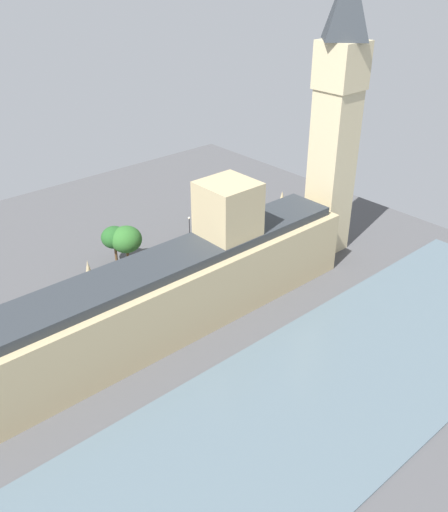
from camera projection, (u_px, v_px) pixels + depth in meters
ground_plane at (164, 321)px, 99.70m from camera, size 144.79×144.79×0.00m
river_thames at (292, 416)px, 79.47m from camera, size 30.72×130.31×0.25m
parliament_building at (177, 287)px, 95.85m from camera, size 12.65×74.79×23.49m
clock_tower at (337, 110)px, 109.66m from camera, size 8.19×8.19×58.63m
double_decker_bus_corner at (213, 238)px, 122.54m from camera, size 2.90×10.57×4.75m
car_silver_by_river_gate at (156, 270)px, 113.67m from camera, size 2.02×4.48×1.74m
car_black_far_end at (126, 283)px, 109.22m from camera, size 2.08×4.40×1.74m
car_dark_green_midblock at (12, 330)px, 96.07m from camera, size 2.05×4.20×1.74m
pedestrian_opposite_hall at (238, 259)px, 118.09m from camera, size 0.62×0.62×1.49m
pedestrian_under_trees at (174, 288)px, 108.06m from camera, size 0.66×0.64×1.58m
plane_tree_near_tower at (114, 237)px, 114.65m from camera, size 5.35×5.35×8.57m
plane_tree_leading at (126, 239)px, 114.20m from camera, size 6.44×6.44×8.86m
plane_tree_kerbside at (217, 201)px, 129.37m from camera, size 6.11×6.11×9.44m
street_lamp_slot_10 at (189, 223)px, 125.60m from camera, size 0.56×0.56×5.63m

